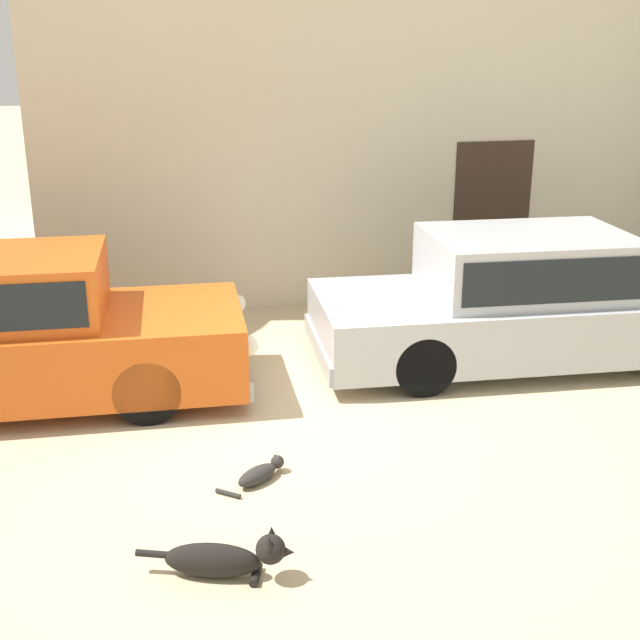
# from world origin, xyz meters

# --- Properties ---
(ground_plane) EXTENTS (80.00, 80.00, 0.00)m
(ground_plane) POSITION_xyz_m (0.00, 0.00, 0.00)
(ground_plane) COLOR #CCB78E
(parked_sedan_second) EXTENTS (4.87, 2.06, 1.42)m
(parked_sedan_second) POSITION_xyz_m (2.95, 0.99, 0.70)
(parked_sedan_second) COLOR #B2B5BA
(parked_sedan_second) RESTS_ON ground_plane
(stray_dog_spotted) EXTENTS (1.04, 0.41, 0.37)m
(stray_dog_spotted) POSITION_xyz_m (-0.74, -2.27, 0.15)
(stray_dog_spotted) COLOR black
(stray_dog_spotted) RESTS_ON ground_plane
(stray_cat) EXTENTS (0.60, 0.44, 0.16)m
(stray_cat) POSITION_xyz_m (-0.34, -1.06, 0.07)
(stray_cat) COLOR #2D2B28
(stray_cat) RESTS_ON ground_plane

